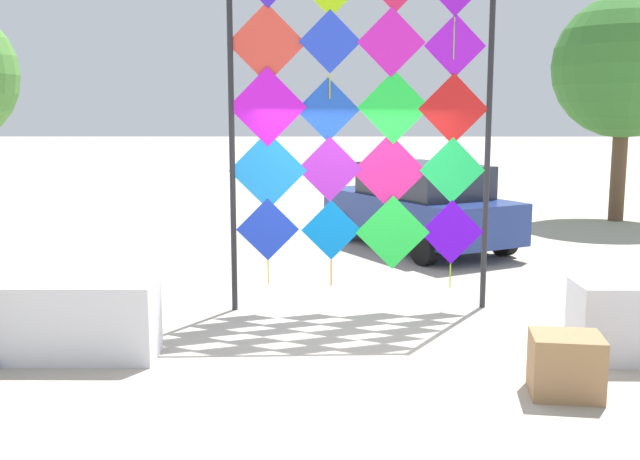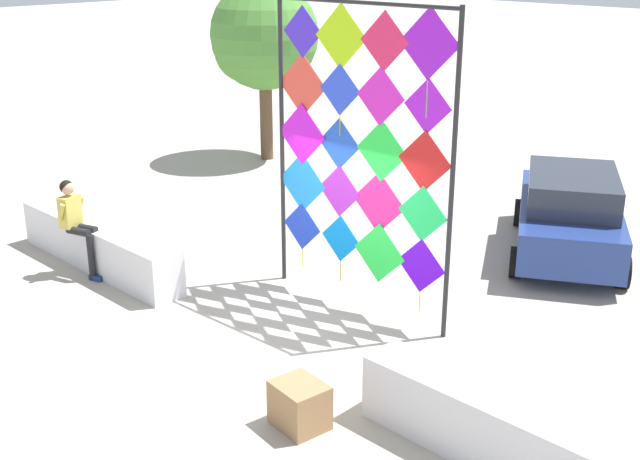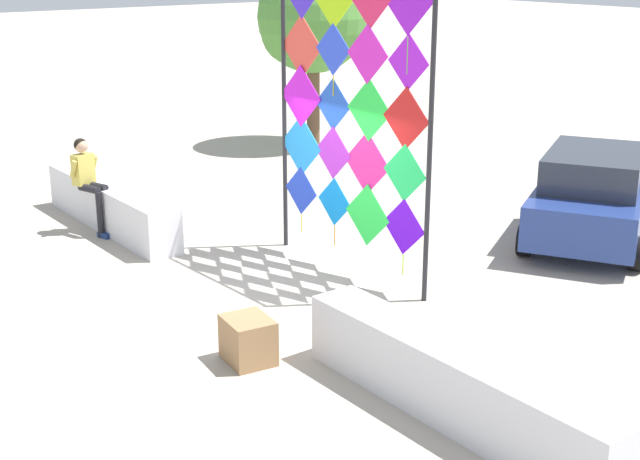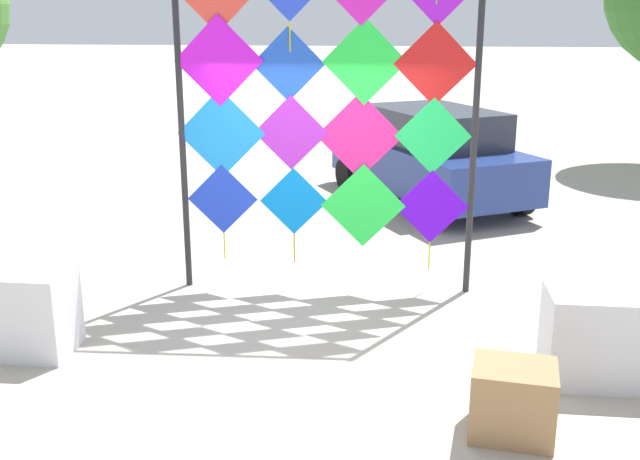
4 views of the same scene
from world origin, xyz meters
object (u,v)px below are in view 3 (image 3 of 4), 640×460
at_px(seated_vendor, 89,178).
at_px(parked_car, 593,194).
at_px(kite_display_rack, 350,101).
at_px(cardboard_box_large, 248,340).
at_px(tree_far_right, 310,20).

relative_size(seated_vendor, parked_car, 0.39).
height_order(kite_display_rack, cardboard_box_large, kite_display_rack).
relative_size(cardboard_box_large, tree_far_right, 0.14).
xyz_separation_m(kite_display_rack, cardboard_box_large, (1.68, -2.89, -2.30)).
bearing_deg(parked_car, cardboard_box_large, -86.67).
bearing_deg(seated_vendor, kite_display_rack, 29.56).
height_order(seated_vendor, tree_far_right, tree_far_right).
bearing_deg(kite_display_rack, cardboard_box_large, -59.83).
distance_m(kite_display_rack, cardboard_box_large, 4.06).
bearing_deg(tree_far_right, seated_vendor, -64.53).
height_order(seated_vendor, parked_car, seated_vendor).
relative_size(kite_display_rack, cardboard_box_large, 7.55).
bearing_deg(parked_car, kite_display_rack, -106.82).
height_order(kite_display_rack, tree_far_right, kite_display_rack).
relative_size(kite_display_rack, parked_car, 1.07).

